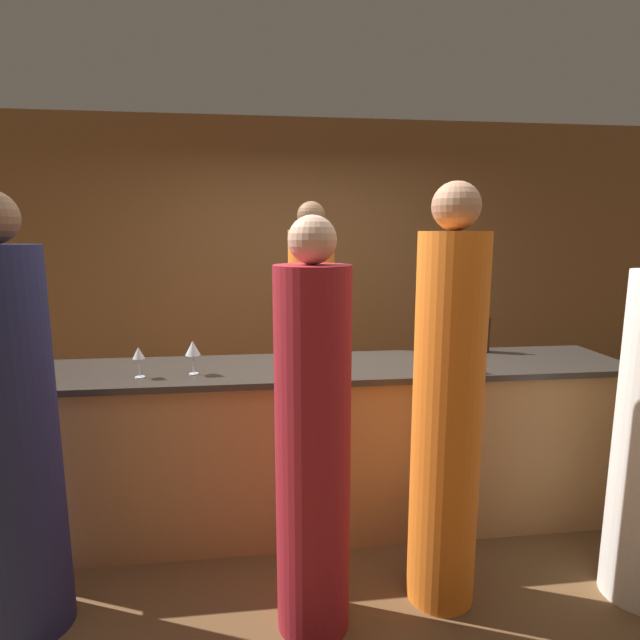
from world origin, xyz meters
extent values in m
plane|color=brown|center=(0.00, 0.00, 0.00)|extent=(14.00, 14.00, 0.00)
cube|color=brown|center=(0.00, 2.04, 1.40)|extent=(8.00, 0.06, 2.80)
cube|color=#B27F4C|center=(0.00, 0.00, 0.48)|extent=(3.56, 0.58, 0.95)
cube|color=#332D28|center=(0.00, 0.00, 0.97)|extent=(3.62, 0.64, 0.03)
cylinder|color=orange|center=(0.02, 0.72, 0.88)|extent=(0.33, 0.33, 1.77)
sphere|color=brown|center=(0.02, 0.72, 1.86)|extent=(0.20, 0.20, 0.20)
cylinder|color=maroon|center=(-0.13, -0.80, 0.81)|extent=(0.32, 0.32, 1.62)
sphere|color=tan|center=(-0.13, -0.80, 1.71)|extent=(0.20, 0.20, 0.20)
cylinder|color=orange|center=(0.50, -0.69, 0.87)|extent=(0.32, 0.32, 1.75)
sphere|color=#A37556|center=(0.50, -0.69, 1.85)|extent=(0.21, 0.21, 0.21)
cylinder|color=#1E234C|center=(-1.38, -0.66, 0.85)|extent=(0.35, 0.35, 1.70)
cylinder|color=black|center=(1.09, 0.21, 1.10)|extent=(0.08, 0.08, 0.22)
cylinder|color=black|center=(1.09, 0.21, 1.25)|extent=(0.03, 0.03, 0.08)
cylinder|color=silver|center=(0.64, -0.20, 0.99)|extent=(0.05, 0.05, 0.00)
cylinder|color=silver|center=(0.64, -0.20, 1.03)|extent=(0.01, 0.01, 0.08)
cone|color=silver|center=(0.64, -0.20, 1.11)|extent=(0.08, 0.08, 0.07)
cylinder|color=silver|center=(0.78, -0.25, 0.99)|extent=(0.05, 0.05, 0.00)
cylinder|color=silver|center=(0.78, -0.25, 1.03)|extent=(0.01, 0.01, 0.08)
cone|color=silver|center=(0.78, -0.25, 1.10)|extent=(0.06, 0.06, 0.06)
cylinder|color=silver|center=(-0.98, -0.13, 0.99)|extent=(0.05, 0.05, 0.00)
cylinder|color=silver|center=(-0.98, -0.13, 1.04)|extent=(0.01, 0.01, 0.10)
cone|color=silver|center=(-0.98, -0.13, 1.12)|extent=(0.06, 0.06, 0.06)
cylinder|color=silver|center=(-0.71, -0.10, 0.99)|extent=(0.05, 0.05, 0.00)
cylinder|color=silver|center=(-0.71, -0.10, 1.04)|extent=(0.01, 0.01, 0.10)
cone|color=silver|center=(-0.71, -0.10, 1.13)|extent=(0.08, 0.08, 0.08)
camera|label=1|loc=(-0.34, -2.79, 1.74)|focal=28.00mm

